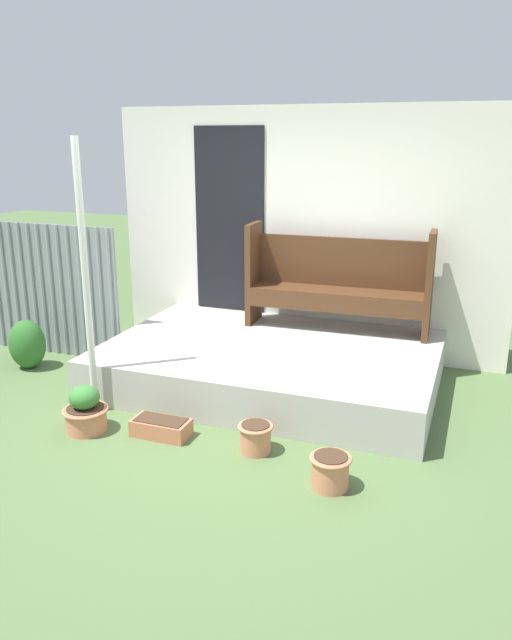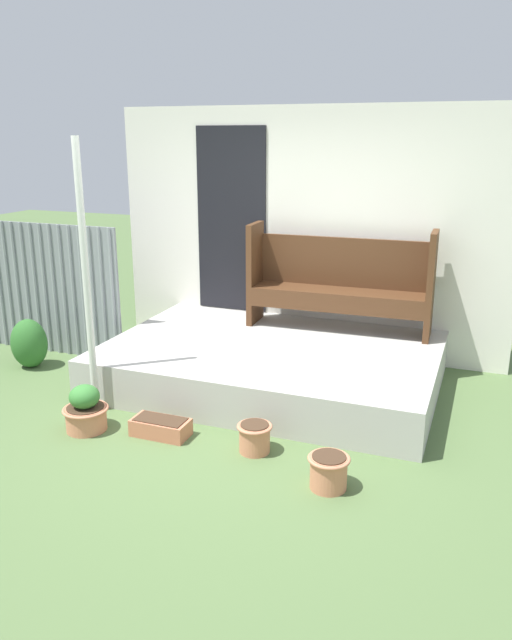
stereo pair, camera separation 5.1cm
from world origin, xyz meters
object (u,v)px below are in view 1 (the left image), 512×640
Objects in this scene: flower_pot_middle at (256,436)px; shrub_by_fence at (27,344)px; support_post at (86,282)px; planter_box_rect at (161,428)px; bench at (338,279)px; flower_pot_left at (86,411)px; flower_pot_right at (330,470)px.

shrub_by_fence reaches higher than flower_pot_middle.
support_post reaches higher than flower_pot_middle.
shrub_by_fence reaches higher than planter_box_rect.
bench is 4.80× the size of flower_pot_left.
planter_box_rect is at bearing -178.70° from flower_pot_middle.
shrub_by_fence is at bearing 152.21° from support_post.
flower_pot_left reaches higher than flower_pot_middle.
support_post is 1.24× the size of bench.
support_post reaches higher than planter_box_rect.
support_post is at bearing 164.01° from planter_box_rect.
shrub_by_fence is (-1.40, 1.00, 0.09)m from flower_pot_left.
flower_pot_left is 1.43× the size of flower_pot_middle.
flower_pot_middle is (-0.12, -2.08, -0.78)m from bench.
shrub_by_fence reaches higher than flower_pot_left.
bench is at bearing 48.16° from support_post.
shrub_by_fence reaches higher than flower_pot_right.
planter_box_rect is (-1.44, 0.28, -0.06)m from flower_pot_right.
flower_pot_left is at bearing -174.14° from flower_pot_middle.
flower_pot_left is 2.06m from flower_pot_right.
flower_pot_right is 0.63× the size of planter_box_rect.
bench is 2.80m from flower_pot_left.
support_post is at bearing 167.37° from flower_pot_right.
flower_pot_middle is at bearing 5.86° from flower_pot_left.
flower_pot_left is (0.15, -0.34, -0.98)m from support_post.
bench is 2.44m from planter_box_rect.
flower_pot_middle is at bearing 1.30° from planter_box_rect.
planter_box_rect is at bearing 169.18° from flower_pot_right.
support_post is 8.52× the size of flower_pot_middle.
shrub_by_fence is (-2.01, 0.88, 0.18)m from planter_box_rect.
bench is 2.22m from flower_pot_middle.
shrub_by_fence is at bearing 156.44° from planter_box_rect.
support_post reaches higher than flower_pot_right.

